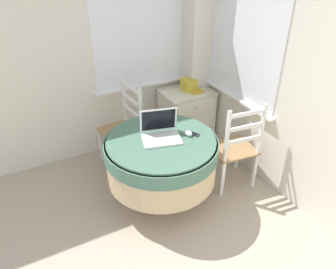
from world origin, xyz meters
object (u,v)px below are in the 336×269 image
Objects in this scene: round_dining_table at (161,156)px; cell_phone at (194,134)px; computer_mouse at (188,133)px; storage_box at (189,85)px; dining_chair_near_back_window at (124,128)px; book_on_cabinet at (194,90)px; dining_chair_near_right_window at (235,148)px; laptop at (161,132)px; corner_cabinet at (186,115)px.

cell_phone reaches higher than round_dining_table.
computer_mouse is 1.12m from storage_box.
book_on_cabinet is (0.98, 0.08, 0.25)m from dining_chair_near_back_window.
book_on_cabinet is at bearing -33.60° from storage_box.
computer_mouse is 0.10× the size of dining_chair_near_back_window.
computer_mouse is at bearing 173.20° from dining_chair_near_right_window.
storage_box is at bearing 61.67° from cell_phone.
dining_chair_near_back_window reaches higher than computer_mouse.
laptop is 0.83m from dining_chair_near_back_window.
cell_phone is (0.31, -0.06, 0.19)m from round_dining_table.
computer_mouse reaches higher than corner_cabinet.
dining_chair_near_right_window is 1.43× the size of corner_cabinet.
laptop reaches higher than book_on_cabinet.
dining_chair_near_back_window is at bearing 133.87° from dining_chair_near_right_window.
cell_phone is 0.98m from dining_chair_near_back_window.
storage_box is at bearing 87.61° from dining_chair_near_right_window.
round_dining_table is at bearing -110.21° from laptop.
storage_box is (0.02, 0.01, 0.42)m from corner_cabinet.
laptop is at bearing 69.79° from round_dining_table.
cell_phone is at bearing -117.39° from corner_cabinet.
corner_cabinet is at bearing 62.61° from cell_phone.
dining_chair_near_right_window is (0.87, -0.91, 0.00)m from dining_chair_near_back_window.
round_dining_table is 11.08× the size of computer_mouse.
dining_chair_near_right_window is at bearing -8.26° from round_dining_table.
corner_cabinet is at bearing 47.43° from laptop.
corner_cabinet is at bearing -166.86° from storage_box.
cell_phone is 0.18× the size of corner_cabinet.
round_dining_table is 0.24m from laptop.
round_dining_table is at bearing -135.78° from book_on_cabinet.
laptop is at bearing 168.94° from dining_chair_near_right_window.
cell_phone is 0.52× the size of book_on_cabinet.
cell_phone is 0.75× the size of storage_box.
computer_mouse is 0.96m from dining_chair_near_back_window.
dining_chair_near_right_window reaches higher than cell_phone.
laptop is 1.20m from storage_box.
laptop is at bearing 162.09° from cell_phone.
dining_chair_near_back_window is at bearing 95.90° from round_dining_table.
round_dining_table is 2.62× the size of laptop.
corner_cabinet is 0.37m from book_on_cabinet.
round_dining_table is 0.37m from cell_phone.
corner_cabinet is at bearing 88.90° from dining_chair_near_right_window.
corner_cabinet is (0.89, 0.11, -0.11)m from dining_chair_near_back_window.
laptop is at bearing -82.79° from dining_chair_near_back_window.
dining_chair_near_right_window reaches higher than storage_box.
storage_box is (0.57, 0.96, 0.00)m from computer_mouse.
dining_chair_near_right_window is 1.03m from corner_cabinet.
computer_mouse reaches higher than round_dining_table.
dining_chair_near_back_window is at bearing -172.90° from corner_cabinet.
laptop reaches higher than corner_cabinet.
round_dining_table is 0.80m from dining_chair_near_right_window.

